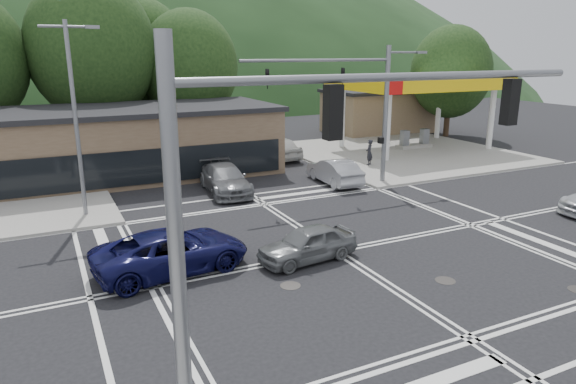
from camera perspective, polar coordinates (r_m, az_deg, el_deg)
name	(u,v)px	position (r m, az deg, el deg)	size (l,w,h in m)	color
ground	(336,251)	(20.59, 5.33, -6.56)	(120.00, 120.00, 0.00)	black
sidewalk_ne	(402,153)	(40.76, 12.53, 4.29)	(16.00, 16.00, 0.15)	gray
gas_station_canopy	(418,86)	(42.16, 14.25, 11.36)	(12.32, 8.34, 5.75)	silver
convenience_store	(380,112)	(51.36, 10.13, 8.72)	(10.00, 6.00, 3.80)	#846B4F
commercial_row	(79,148)	(33.80, -22.21, 4.60)	(24.00, 8.00, 4.00)	brown
hill_north	(93,92)	(107.01, -20.88, 10.31)	(252.00, 126.00, 140.00)	#1A3317
tree_n_b	(92,49)	(40.46, -20.96, 14.60)	(9.00, 9.00, 12.98)	#382619
tree_n_c	(189,67)	(41.76, -10.95, 13.51)	(7.60, 7.60, 10.87)	#382619
tree_n_e	(139,58)	(44.98, -16.19, 14.14)	(8.40, 8.40, 11.98)	#382619
tree_ne	(451,72)	(49.76, 17.64, 12.60)	(7.20, 7.20, 9.99)	#382619
streetlight_nw	(76,111)	(25.44, -22.49, 8.33)	(2.50, 0.25, 9.00)	slate
signal_mast_ne	(368,98)	(29.89, 8.91, 10.23)	(11.65, 0.30, 8.00)	slate
signal_mast_sw	(274,199)	(9.21, -1.57, -0.74)	(9.14, 0.28, 8.00)	slate
car_blue_west	(172,251)	(18.91, -12.79, -6.43)	(2.55, 5.52, 1.54)	#0E0F3D
car_grey_center	(308,244)	(19.43, 2.19, -5.75)	(1.57, 3.91, 1.33)	slate
car_queue_a	(334,171)	(30.72, 5.16, 2.32)	(1.59, 4.57, 1.50)	#9D9EA3
car_queue_b	(277,148)	(37.74, -1.22, 4.96)	(1.98, 4.91, 1.67)	beige
car_northbound	(225,179)	(28.86, -7.01, 1.44)	(2.16, 5.30, 1.54)	slate
pedestrian	(369,152)	(35.36, 9.02, 4.37)	(0.64, 0.42, 1.74)	black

